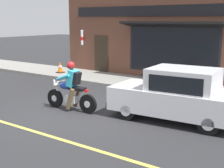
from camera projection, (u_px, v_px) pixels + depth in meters
The scene contains 7 objects.
ground_plane at pixel (71, 113), 9.95m from camera, with size 80.00×80.00×0.00m, color #2B2B2D.
sidewalk_curb at pixel (97, 77), 15.78m from camera, with size 2.60×22.00×0.14m, color gray.
storefront_building at pixel (151, 37), 15.35m from camera, with size 1.25×10.36×4.20m.
motorcycle_with_rider at pixel (71, 90), 10.18m from camera, with size 0.57×2.02×1.62m.
car_hatchback at pixel (177, 95), 9.13m from camera, with size 1.92×3.89×1.57m.
fire_hydrant at pixel (169, 77), 13.01m from camera, with size 0.36×0.24×0.88m.
traffic_cone at pixel (60, 67), 16.73m from camera, with size 0.36×0.36×0.60m.
Camera 1 is at (-7.04, -6.59, 2.93)m, focal length 50.00 mm.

